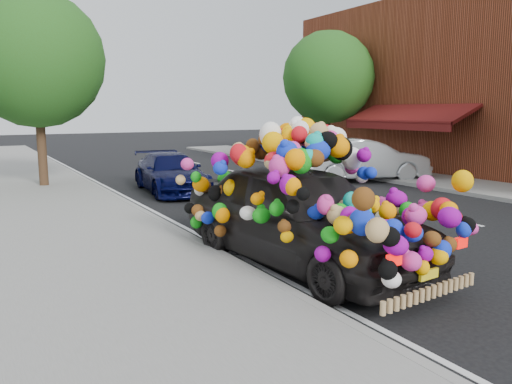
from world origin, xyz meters
TOP-DOWN VIEW (x-y plane):
  - ground at (0.00, 0.00)m, footprint 100.00×100.00m
  - sidewalk at (-4.30, 0.00)m, footprint 4.00×60.00m
  - kerb at (-2.35, 0.00)m, footprint 0.15×60.00m
  - footpath_far at (8.20, 3.00)m, footprint 3.00×40.00m
  - lane_markings at (3.60, 0.00)m, footprint 6.00×50.00m
  - tree_near_sidewalk at (-3.80, 9.50)m, footprint 4.20×4.20m
  - tree_far_b at (8.00, 10.00)m, footprint 4.00×4.00m
  - plush_art_car at (-1.33, -1.13)m, footprint 2.71×5.20m
  - navy_sedan at (-0.51, 6.85)m, footprint 2.08×4.24m
  - silver_hatchback at (6.24, 5.68)m, footprint 4.82×2.92m

SIDE VIEW (x-z plane):
  - ground at x=0.00m, z-range 0.00..0.00m
  - lane_markings at x=3.60m, z-range 0.00..0.01m
  - sidewalk at x=-4.30m, z-range 0.00..0.12m
  - footpath_far at x=8.20m, z-range 0.00..0.12m
  - kerb at x=-2.35m, z-range 0.00..0.13m
  - navy_sedan at x=-0.51m, z-range 0.00..1.19m
  - silver_hatchback at x=6.24m, z-range 0.00..1.50m
  - plush_art_car at x=-1.33m, z-range 0.04..2.33m
  - tree_far_b at x=8.00m, z-range 0.94..6.84m
  - tree_near_sidewalk at x=-3.80m, z-range 0.96..7.09m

